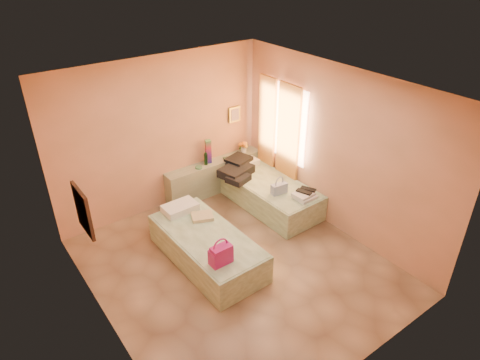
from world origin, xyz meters
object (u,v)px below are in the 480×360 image
object	(u,v)px
bed_right	(269,194)
towel_stack	(305,196)
blue_handbag	(279,189)
water_bottle	(206,159)
magenta_handbag	(221,254)
green_book	(228,158)
headboard_ledge	(215,176)
bed_left	(207,248)
flower_vase	(244,146)

from	to	relation	value
bed_right	towel_stack	xyz separation A→B (m)	(0.14, -0.78, 0.30)
blue_handbag	water_bottle	bearing A→B (deg)	118.67
bed_right	magenta_handbag	world-z (taller)	magenta_handbag
water_bottle	green_book	bearing A→B (deg)	-6.77
headboard_ledge	bed_right	distance (m)	1.18
bed_left	green_book	size ratio (longest dim) A/B	12.39
bed_right	headboard_ledge	bearing A→B (deg)	115.33
water_bottle	towel_stack	world-z (taller)	water_bottle
bed_left	blue_handbag	size ratio (longest dim) A/B	6.89
water_bottle	towel_stack	xyz separation A→B (m)	(0.85, -1.82, -0.22)
towel_stack	magenta_handbag	bearing A→B (deg)	-165.77
bed_left	flower_vase	distance (m)	2.66
water_bottle	flower_vase	xyz separation A→B (m)	(0.90, 0.00, 0.02)
flower_vase	blue_handbag	bearing A→B (deg)	-101.67
bed_right	flower_vase	distance (m)	1.19
headboard_ledge	flower_vase	xyz separation A→B (m)	(0.71, -0.00, 0.46)
headboard_ledge	magenta_handbag	distance (m)	2.79
water_bottle	flower_vase	bearing A→B (deg)	0.28
bed_right	towel_stack	world-z (taller)	towel_stack
blue_handbag	towel_stack	bearing A→B (deg)	-50.96
bed_right	green_book	size ratio (longest dim) A/B	12.39
water_bottle	blue_handbag	bearing A→B (deg)	-67.34
flower_vase	blue_handbag	size ratio (longest dim) A/B	0.94
towel_stack	headboard_ledge	bearing A→B (deg)	109.95
headboard_ledge	blue_handbag	world-z (taller)	blue_handbag
green_book	magenta_handbag	bearing A→B (deg)	-109.37
bed_right	flower_vase	bearing A→B (deg)	78.86
towel_stack	bed_right	bearing A→B (deg)	100.10
bed_left	blue_handbag	bearing A→B (deg)	7.59
magenta_handbag	headboard_ledge	bearing A→B (deg)	57.68
headboard_ledge	green_book	world-z (taller)	green_book
flower_vase	blue_handbag	world-z (taller)	flower_vase
green_book	towel_stack	bearing A→B (deg)	-60.17
water_bottle	headboard_ledge	bearing A→B (deg)	2.14
magenta_handbag	blue_handbag	world-z (taller)	magenta_handbag
flower_vase	bed_right	bearing A→B (deg)	-99.91
headboard_ledge	towel_stack	xyz separation A→B (m)	(0.66, -1.83, 0.23)
bed_right	blue_handbag	xyz separation A→B (m)	(-0.11, -0.39, 0.34)
headboard_ledge	flower_vase	distance (m)	0.84
flower_vase	headboard_ledge	bearing A→B (deg)	179.79
bed_left	headboard_ledge	bearing A→B (deg)	52.17
water_bottle	blue_handbag	xyz separation A→B (m)	(0.60, -1.43, -0.18)
water_bottle	magenta_handbag	world-z (taller)	water_bottle
towel_stack	water_bottle	bearing A→B (deg)	115.04
headboard_ledge	water_bottle	world-z (taller)	water_bottle
bed_left	green_book	bearing A→B (deg)	45.58
bed_right	green_book	world-z (taller)	green_book
bed_right	green_book	xyz separation A→B (m)	(-0.25, 0.99, 0.41)
water_bottle	bed_left	bearing A→B (deg)	-122.42
blue_handbag	bed_right	bearing A→B (deg)	79.74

